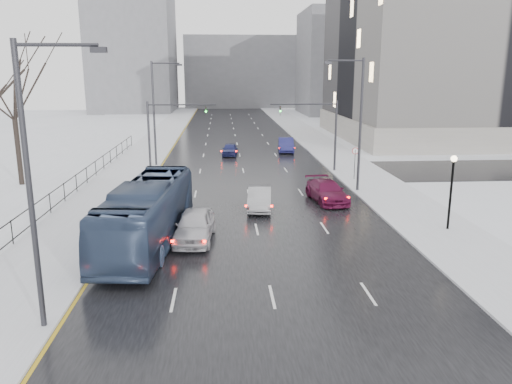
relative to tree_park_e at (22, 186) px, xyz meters
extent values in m
cube|color=black|center=(18.20, 16.00, 0.02)|extent=(16.00, 150.00, 0.04)
cube|color=black|center=(18.20, 4.00, 0.02)|extent=(130.00, 10.00, 0.04)
cube|color=silver|center=(7.70, 16.00, 0.08)|extent=(5.00, 150.00, 0.16)
cube|color=silver|center=(28.70, 16.00, 0.08)|extent=(5.00, 150.00, 0.16)
cube|color=white|center=(-1.80, 16.00, 0.06)|extent=(14.00, 150.00, 0.12)
cube|color=black|center=(5.20, -14.00, 1.41)|extent=(0.04, 70.00, 0.05)
cube|color=black|center=(5.20, -14.00, 0.41)|extent=(0.04, 70.00, 0.05)
cylinder|color=black|center=(5.20, -14.00, 0.81)|extent=(0.06, 0.06, 1.30)
cylinder|color=#2D2D33|center=(26.60, -4.00, 5.00)|extent=(0.20, 0.20, 10.00)
cylinder|color=#2D2D33|center=(25.30, -4.00, 9.80)|extent=(2.60, 0.12, 0.12)
cube|color=#2D2D33|center=(24.00, -4.00, 9.65)|extent=(0.50, 0.25, 0.18)
cylinder|color=#2D2D33|center=(9.80, -24.00, 5.00)|extent=(0.20, 0.20, 10.00)
cylinder|color=#2D2D33|center=(11.10, -24.00, 9.80)|extent=(2.60, 0.12, 0.12)
cube|color=#2D2D33|center=(12.40, -24.00, 9.65)|extent=(0.50, 0.25, 0.18)
cylinder|color=#2D2D33|center=(9.80, 8.00, 5.00)|extent=(0.20, 0.20, 10.00)
cylinder|color=#2D2D33|center=(11.10, 8.00, 9.80)|extent=(2.60, 0.12, 0.12)
cube|color=#2D2D33|center=(12.40, 8.00, 9.65)|extent=(0.50, 0.25, 0.18)
cylinder|color=black|center=(29.20, -14.00, 2.16)|extent=(0.14, 0.14, 4.00)
sphere|color=#FFE5B2|center=(29.20, -14.00, 4.26)|extent=(0.36, 0.36, 0.36)
cylinder|color=#2D2D33|center=(26.60, 4.00, 3.25)|extent=(0.20, 0.20, 6.50)
cylinder|color=#2D2D33|center=(23.60, 4.00, 6.20)|extent=(6.00, 0.12, 0.12)
imported|color=#2D2D33|center=(21.50, 4.00, 5.60)|extent=(0.15, 0.18, 0.90)
sphere|color=#19FF33|center=(21.50, 3.85, 5.60)|extent=(0.16, 0.16, 0.16)
cylinder|color=#2D2D33|center=(9.80, 4.00, 3.25)|extent=(0.20, 0.20, 6.50)
cylinder|color=#2D2D33|center=(12.80, 4.00, 6.20)|extent=(6.00, 0.12, 0.12)
imported|color=#2D2D33|center=(14.90, 4.00, 5.60)|extent=(0.15, 0.18, 0.90)
sphere|color=#19FF33|center=(14.90, 3.85, 5.60)|extent=(0.16, 0.16, 0.16)
cylinder|color=#2D2D33|center=(27.40, 0.00, 1.41)|extent=(0.06, 0.06, 2.50)
cylinder|color=white|center=(27.40, 0.00, 2.56)|extent=(0.60, 0.03, 0.60)
torus|color=#B20C0C|center=(27.40, 0.00, 2.56)|extent=(0.58, 0.06, 0.58)
cube|color=gray|center=(53.20, 28.00, 12.00)|extent=(40.00, 30.00, 24.00)
cube|color=gray|center=(53.20, 28.00, 1.50)|extent=(40.60, 30.60, 3.00)
cube|color=slate|center=(46.20, 71.00, 11.00)|extent=(24.00, 20.00, 22.00)
cube|color=slate|center=(-3.80, 81.00, 14.00)|extent=(18.00, 22.00, 28.00)
cube|color=slate|center=(22.20, 96.00, 9.00)|extent=(30.00, 18.00, 18.00)
imported|color=navy|center=(12.29, -15.10, 1.73)|extent=(4.01, 12.36, 3.38)
imported|color=silver|center=(14.70, -14.70, 0.88)|extent=(2.37, 5.06, 1.68)
imported|color=#96969A|center=(18.70, -8.56, 0.76)|extent=(1.94, 4.50, 1.44)
imported|color=#590F32|center=(23.62, -6.82, 0.78)|extent=(2.70, 5.32, 1.48)
imported|color=navy|center=(17.12, 13.89, 0.71)|extent=(1.89, 4.02, 1.33)
imported|color=navy|center=(23.62, 16.00, 0.84)|extent=(2.08, 4.97, 1.60)
camera|label=1|loc=(16.25, -40.70, 8.95)|focal=35.00mm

